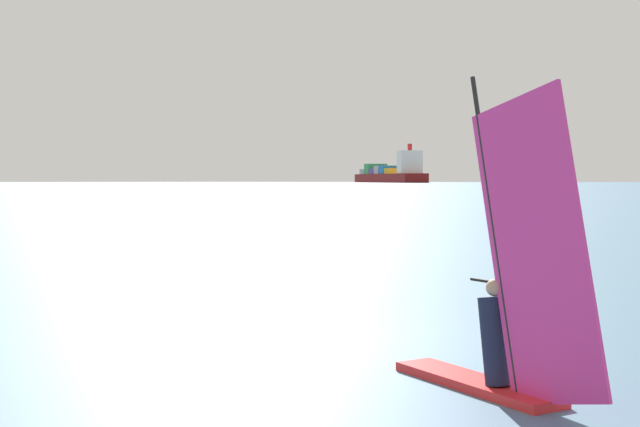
% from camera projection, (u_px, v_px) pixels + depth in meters
% --- Properties ---
extents(ground_plane, '(4000.00, 4000.00, 0.00)m').
position_uv_depth(ground_plane, '(291.00, 336.00, 14.87)').
color(ground_plane, '#476B84').
extents(windsurfer, '(2.77, 2.74, 4.06)m').
position_uv_depth(windsurfer, '(506.00, 311.00, 10.63)').
color(windsurfer, red).
rests_on(windsurfer, ground_plane).
extents(cargo_ship, '(96.25, 148.02, 34.81)m').
position_uv_depth(cargo_ship, '(389.00, 174.00, 828.35)').
color(cargo_ship, maroon).
rests_on(cargo_ship, ground_plane).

